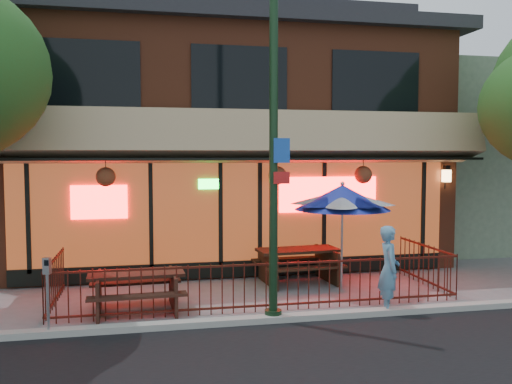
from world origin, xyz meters
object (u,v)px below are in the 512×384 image
(picnic_table_left, at_px, (136,286))
(patio_umbrella, at_px, (342,197))
(pedestrian, at_px, (389,269))
(street_light, at_px, (274,153))
(picnic_table_right, at_px, (298,260))
(parking_meter_near, at_px, (47,283))

(picnic_table_left, height_order, patio_umbrella, patio_umbrella)
(picnic_table_left, xyz_separation_m, patio_umbrella, (4.65, 0.91, 1.62))
(picnic_table_left, xyz_separation_m, pedestrian, (4.89, -1.05, 0.34))
(street_light, xyz_separation_m, pedestrian, (2.36, 0.05, -2.28))
(street_light, xyz_separation_m, picnic_table_right, (1.29, 2.80, -2.60))
(picnic_table_right, distance_m, patio_umbrella, 1.96)
(patio_umbrella, distance_m, pedestrian, 2.35)
(picnic_table_right, xyz_separation_m, pedestrian, (1.07, -2.75, 0.31))
(street_light, bearing_deg, pedestrian, 1.28)
(pedestrian, height_order, parking_meter_near, pedestrian)
(picnic_table_right, bearing_deg, street_light, -114.68)
(picnic_table_left, height_order, parking_meter_near, parking_meter_near)
(patio_umbrella, bearing_deg, pedestrian, -82.81)
(picnic_table_left, relative_size, picnic_table_right, 0.93)
(picnic_table_right, distance_m, pedestrian, 2.97)
(picnic_table_left, relative_size, patio_umbrella, 0.77)
(parking_meter_near, bearing_deg, patio_umbrella, 18.86)
(picnic_table_right, height_order, pedestrian, pedestrian)
(street_light, bearing_deg, patio_umbrella, 43.58)
(patio_umbrella, bearing_deg, picnic_table_right, 136.29)
(parking_meter_near, bearing_deg, picnic_table_left, 38.75)
(street_light, height_order, patio_umbrella, street_light)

